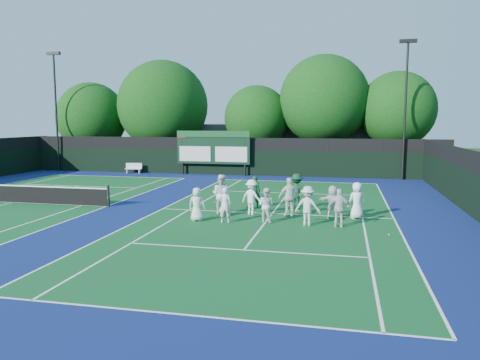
% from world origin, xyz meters
% --- Properties ---
extents(ground, '(120.00, 120.00, 0.00)m').
position_xyz_m(ground, '(0.00, 0.00, 0.00)').
color(ground, '#16390F').
rests_on(ground, ground).
extents(court_apron, '(34.00, 32.00, 0.01)m').
position_xyz_m(court_apron, '(-6.00, 1.00, 0.00)').
color(court_apron, navy).
rests_on(court_apron, ground).
extents(near_court, '(11.05, 23.85, 0.01)m').
position_xyz_m(near_court, '(0.00, 1.00, 0.01)').
color(near_court, '#115323').
rests_on(near_court, ground).
extents(left_court, '(11.05, 23.85, 0.01)m').
position_xyz_m(left_court, '(-14.00, 1.00, 0.01)').
color(left_court, '#115323').
rests_on(left_court, ground).
extents(back_fence, '(34.00, 0.08, 3.00)m').
position_xyz_m(back_fence, '(-6.00, 16.00, 1.36)').
color(back_fence, black).
rests_on(back_fence, ground).
extents(scoreboard, '(6.00, 0.21, 3.55)m').
position_xyz_m(scoreboard, '(-7.01, 15.59, 2.19)').
color(scoreboard, black).
rests_on(scoreboard, ground).
extents(clubhouse, '(18.00, 6.00, 4.00)m').
position_xyz_m(clubhouse, '(-2.00, 24.00, 2.00)').
color(clubhouse, '#59585D').
rests_on(clubhouse, ground).
extents(light_pole_left, '(1.20, 0.30, 10.12)m').
position_xyz_m(light_pole_left, '(-21.00, 15.70, 6.30)').
color(light_pole_left, black).
rests_on(light_pole_left, ground).
extents(light_pole_right, '(1.20, 0.30, 10.12)m').
position_xyz_m(light_pole_right, '(7.50, 15.70, 6.30)').
color(light_pole_right, black).
rests_on(light_pole_right, ground).
extents(tennis_net, '(11.30, 0.10, 1.10)m').
position_xyz_m(tennis_net, '(-14.00, 1.00, 0.49)').
color(tennis_net, black).
rests_on(tennis_net, ground).
extents(bench, '(1.38, 0.54, 0.85)m').
position_xyz_m(bench, '(-13.81, 15.36, 0.46)').
color(bench, white).
rests_on(bench, ground).
extents(tree_a, '(6.44, 6.44, 7.87)m').
position_xyz_m(tree_a, '(-19.72, 19.58, 4.48)').
color(tree_a, black).
rests_on(tree_a, ground).
extents(tree_b, '(8.05, 8.05, 9.70)m').
position_xyz_m(tree_b, '(-12.61, 19.58, 5.47)').
color(tree_b, black).
rests_on(tree_b, ground).
extents(tree_c, '(5.56, 5.56, 7.36)m').
position_xyz_m(tree_c, '(-4.04, 19.58, 4.43)').
color(tree_c, black).
rests_on(tree_c, ground).
extents(tree_d, '(7.46, 7.46, 9.78)m').
position_xyz_m(tree_d, '(1.66, 19.58, 5.86)').
color(tree_d, black).
rests_on(tree_d, ground).
extents(tree_e, '(6.12, 6.12, 8.30)m').
position_xyz_m(tree_e, '(7.51, 19.58, 5.08)').
color(tree_e, black).
rests_on(tree_e, ground).
extents(tennis_ball_0, '(0.07, 0.07, 0.07)m').
position_xyz_m(tennis_ball_0, '(-3.91, 0.68, 0.03)').
color(tennis_ball_0, yellow).
rests_on(tennis_ball_0, ground).
extents(tennis_ball_1, '(0.07, 0.07, 0.07)m').
position_xyz_m(tennis_ball_1, '(0.53, 3.09, 0.03)').
color(tennis_ball_1, yellow).
rests_on(tennis_ball_1, ground).
extents(tennis_ball_2, '(0.07, 0.07, 0.07)m').
position_xyz_m(tennis_ball_2, '(4.99, -2.19, 0.03)').
color(tennis_ball_2, yellow).
rests_on(tennis_ball_2, ground).
extents(tennis_ball_3, '(0.07, 0.07, 0.07)m').
position_xyz_m(tennis_ball_3, '(-3.46, 3.34, 0.03)').
color(tennis_ball_3, yellow).
rests_on(tennis_ball_3, ground).
extents(tennis_ball_4, '(0.07, 0.07, 0.07)m').
position_xyz_m(tennis_ball_4, '(0.70, 1.54, 0.03)').
color(tennis_ball_4, yellow).
rests_on(tennis_ball_4, ground).
extents(tennis_ball_5, '(0.07, 0.07, 0.07)m').
position_xyz_m(tennis_ball_5, '(1.15, 1.85, 0.03)').
color(tennis_ball_5, yellow).
rests_on(tennis_ball_5, ground).
extents(player_front_0, '(0.76, 0.53, 1.48)m').
position_xyz_m(player_front_0, '(-2.98, -1.28, 0.74)').
color(player_front_0, white).
rests_on(player_front_0, ground).
extents(player_front_1, '(0.63, 0.47, 1.56)m').
position_xyz_m(player_front_1, '(-1.69, -1.38, 0.78)').
color(player_front_1, white).
rests_on(player_front_1, ground).
extents(player_front_2, '(0.88, 0.78, 1.50)m').
position_xyz_m(player_front_2, '(0.02, -0.89, 0.75)').
color(player_front_2, white).
rests_on(player_front_2, ground).
extents(player_front_3, '(1.17, 0.81, 1.67)m').
position_xyz_m(player_front_3, '(1.81, -1.15, 0.83)').
color(player_front_3, silver).
rests_on(player_front_3, ground).
extents(player_front_4, '(0.95, 0.40, 1.61)m').
position_xyz_m(player_front_4, '(3.10, -1.19, 0.80)').
color(player_front_4, silver).
rests_on(player_front_4, ground).
extents(player_back_0, '(1.04, 0.89, 1.86)m').
position_xyz_m(player_back_0, '(-2.36, 0.52, 0.93)').
color(player_back_0, white).
rests_on(player_back_0, ground).
extents(player_back_1, '(1.22, 0.97, 1.65)m').
position_xyz_m(player_back_1, '(-0.90, 0.60, 0.82)').
color(player_back_1, white).
rests_on(player_back_1, ground).
extents(player_back_2, '(1.13, 0.81, 1.78)m').
position_xyz_m(player_back_2, '(0.85, 0.65, 0.89)').
color(player_back_2, white).
rests_on(player_back_2, ground).
extents(player_back_3, '(1.46, 0.89, 1.50)m').
position_xyz_m(player_back_3, '(2.79, 0.52, 0.75)').
color(player_back_3, silver).
rests_on(player_back_3, ground).
extents(player_back_4, '(0.95, 0.81, 1.64)m').
position_xyz_m(player_back_4, '(3.84, 0.72, 0.82)').
color(player_back_4, white).
rests_on(player_back_4, ground).
extents(coach_left, '(0.64, 0.48, 1.60)m').
position_xyz_m(coach_left, '(-1.13, 2.45, 0.80)').
color(coach_left, '#103D23').
rests_on(coach_left, ground).
extents(coach_right, '(1.24, 0.84, 1.77)m').
position_xyz_m(coach_right, '(1.00, 2.39, 0.89)').
color(coach_right, '#103C24').
rests_on(coach_right, ground).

